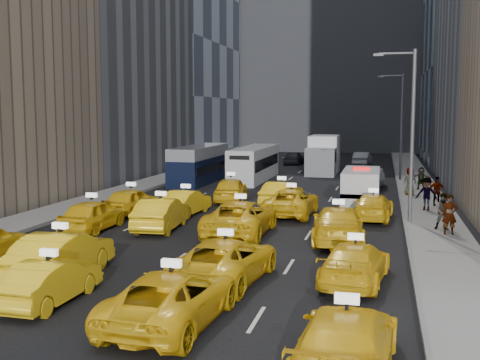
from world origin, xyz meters
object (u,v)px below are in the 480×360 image
object	(u,v)px
taxi_1	(50,281)
taxi_3	(346,341)
double_decker	(200,165)
nypd_van	(361,189)
city_bus	(254,164)
pedestrian_0	(450,215)
box_truck	(324,155)
taxi_2	(172,298)

from	to	relation	value
taxi_1	taxi_3	distance (m)	9.63
taxi_1	double_decker	bearing A→B (deg)	-79.75
taxi_1	nypd_van	bearing A→B (deg)	-110.31
nypd_van	city_bus	size ratio (longest dim) A/B	0.52
pedestrian_0	box_truck	bearing A→B (deg)	103.79
taxi_1	pedestrian_0	bearing A→B (deg)	-133.45
taxi_2	double_decker	size ratio (longest dim) A/B	0.53
taxi_1	pedestrian_0	world-z (taller)	pedestrian_0
box_truck	city_bus	bearing A→B (deg)	-127.89
double_decker	box_truck	xyz separation A→B (m)	(9.25, 9.74, 0.28)
taxi_2	double_decker	bearing A→B (deg)	-70.56
taxi_1	double_decker	distance (m)	31.85
city_bus	pedestrian_0	world-z (taller)	city_bus
taxi_3	pedestrian_0	bearing A→B (deg)	-100.49
taxi_3	city_bus	distance (m)	38.40
pedestrian_0	taxi_1	bearing A→B (deg)	-137.99
taxi_2	nypd_van	xyz separation A→B (m)	(4.28, 22.45, 0.35)
taxi_1	pedestrian_0	distance (m)	18.36
taxi_1	city_bus	bearing A→B (deg)	-87.16
taxi_3	double_decker	world-z (taller)	double_decker
taxi_1	taxi_3	size ratio (longest dim) A/B	0.79
taxi_3	city_bus	world-z (taller)	city_bus
taxi_3	nypd_van	size ratio (longest dim) A/B	0.92
taxi_1	nypd_van	world-z (taller)	nypd_van
taxi_1	city_bus	world-z (taller)	city_bus
nypd_van	pedestrian_0	size ratio (longest dim) A/B	3.05
nypd_van	box_truck	size ratio (longest dim) A/B	0.73
taxi_2	taxi_3	distance (m)	5.31
taxi_2	taxi_3	xyz separation A→B (m)	(4.87, -2.11, 0.01)
taxi_3	double_decker	xyz separation A→B (m)	(-14.08, 34.45, 0.70)
city_bus	taxi_2	bearing A→B (deg)	-82.37
taxi_3	taxi_2	bearing A→B (deg)	-20.68
pedestrian_0	taxi_3	bearing A→B (deg)	-106.47
taxi_1	nypd_van	size ratio (longest dim) A/B	0.73
city_bus	box_truck	bearing A→B (deg)	53.10
taxi_3	nypd_van	world-z (taller)	nypd_van
taxi_3	pedestrian_0	xyz separation A→B (m)	(3.78, 16.02, 0.32)
nypd_van	box_truck	xyz separation A→B (m)	(-4.24, 19.63, 0.65)
double_decker	pedestrian_0	xyz separation A→B (m)	(17.86, -18.43, -0.38)
box_truck	pedestrian_0	xyz separation A→B (m)	(8.61, -28.18, -0.67)
taxi_2	pedestrian_0	xyz separation A→B (m)	(8.65, 13.90, 0.33)
taxi_1	city_bus	size ratio (longest dim) A/B	0.38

